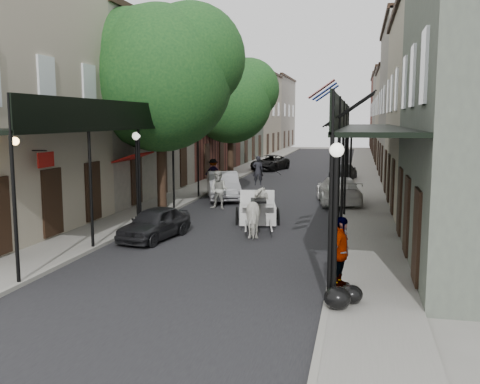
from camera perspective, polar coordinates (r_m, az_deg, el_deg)
The scene contains 24 objects.
ground at distance 15.27m, azimuth -5.47°, elevation -8.77°, with size 140.00×140.00×0.00m, color gray.
road at distance 34.49m, azimuth 4.87°, elevation 0.54°, with size 8.00×90.00×0.01m, color black.
sidewalk_left at distance 35.49m, azimuth -3.15°, elevation 0.85°, with size 2.20×90.00×0.12m, color gray.
sidewalk_right at distance 34.18m, azimuth 13.20°, elevation 0.39°, with size 2.20×90.00×0.12m, color gray.
building_row_left at distance 45.85m, azimuth -4.15°, elevation 8.91°, with size 5.00×80.00×10.50m, color #A09580.
building_row_right at distance 44.10m, azimuth 18.04°, elevation 8.60°, with size 5.00×80.00×10.50m, color gray.
gallery_left at distance 22.90m, azimuth -11.65°, elevation 6.91°, with size 2.20×18.05×4.88m.
gallery_right at distance 20.89m, azimuth 13.26°, elevation 6.79°, with size 2.20×18.05×4.88m.
tree_near at distance 25.72m, azimuth -7.58°, elevation 12.51°, with size 7.31×6.80×9.63m.
tree_far at distance 39.12m, azimuth -0.45°, elevation 9.98°, with size 6.45×6.00×8.61m.
lamppost_right_near at distance 12.13m, azimuth 10.10°, elevation -3.23°, with size 0.32×0.32×3.71m.
lamppost_left at distance 21.84m, azimuth -10.91°, elevation 1.62°, with size 0.32×0.32×3.71m.
lamppost_right_far at distance 31.99m, azimuth 11.73°, elevation 3.52°, with size 0.32×0.32×3.71m.
horse at distance 19.97m, azimuth 1.98°, elevation -2.23°, with size 0.94×2.06×1.74m, color white.
carriage at distance 22.60m, azimuth 1.87°, elevation -0.39°, with size 2.07×2.80×2.91m.
pedestrian_walking at distance 25.84m, azimuth -2.27°, elevation 0.21°, with size 0.91×0.71×1.87m, color #B1B0A6.
pedestrian_sidewalk_left at distance 34.34m, azimuth -2.86°, elevation 2.15°, with size 1.10×0.63×1.70m, color gray.
pedestrian_sidewalk_right at distance 13.67m, azimuth 10.68°, elevation -6.37°, with size 1.07×0.44×1.82m, color gray.
car_left_near at distance 19.66m, azimuth -9.10°, elevation -3.31°, with size 1.40×3.47×1.18m, color black.
car_left_mid at distance 29.04m, azimuth -1.82°, elevation 0.67°, with size 1.58×4.53×1.49m, color #A7A6AB.
car_left_far at distance 45.75m, azimuth 3.22°, elevation 3.14°, with size 2.13×4.61×1.28m, color black.
car_right_near at distance 27.85m, azimuth 10.47°, elevation 0.18°, with size 2.00×4.92×1.43m, color white.
car_right_far at distance 38.46m, azimuth 10.95°, elevation 2.20°, with size 1.62×4.03×1.37m, color black.
trash_bags at distance 12.53m, azimuth 10.91°, elevation -10.88°, with size 0.87×1.02×0.52m.
Camera 1 is at (4.59, -13.91, 4.35)m, focal length 40.00 mm.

